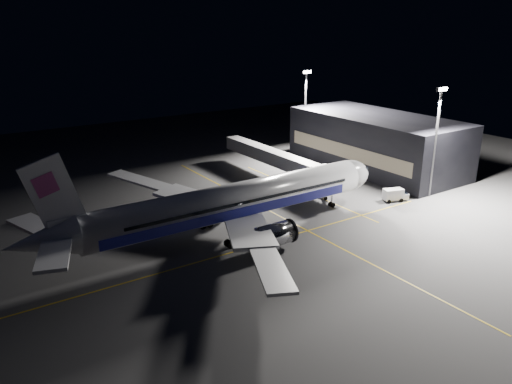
{
  "coord_description": "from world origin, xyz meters",
  "views": [
    {
      "loc": [
        -37.77,
        -62.43,
        31.83
      ],
      "look_at": [
        4.04,
        -0.03,
        6.0
      ],
      "focal_mm": 35.0,
      "sensor_mm": 36.0,
      "label": 1
    }
  ],
  "objects": [
    {
      "name": "service_truck",
      "position": [
        32.35,
        -4.24,
        1.28
      ],
      "size": [
        5.02,
        3.2,
        2.4
      ],
      "rotation": [
        0.0,
        0.0,
        -0.3
      ],
      "color": "white",
      "rests_on": "ground"
    },
    {
      "name": "baggage_tug",
      "position": [
        0.91,
        19.47,
        0.74
      ],
      "size": [
        2.56,
        2.24,
        1.6
      ],
      "rotation": [
        0.0,
        0.0,
        -0.25
      ],
      "color": "black",
      "rests_on": "ground"
    },
    {
      "name": "jet_bridge",
      "position": [
        22.0,
        18.06,
        4.58
      ],
      "size": [
        3.6,
        34.4,
        6.3
      ],
      "color": "#B2B2B7",
      "rests_on": "ground"
    },
    {
      "name": "safety_cone_a",
      "position": [
        -0.97,
        14.0,
        0.29
      ],
      "size": [
        0.39,
        0.39,
        0.58
      ],
      "primitive_type": "cone",
      "color": "#FF580A",
      "rests_on": "ground"
    },
    {
      "name": "safety_cone_b",
      "position": [
        2.89,
        8.06,
        0.31
      ],
      "size": [
        0.41,
        0.41,
        0.62
      ],
      "primitive_type": "cone",
      "color": "#FF580A",
      "rests_on": "ground"
    },
    {
      "name": "airliner",
      "position": [
        -1.08,
        0.0,
        5.16
      ],
      "size": [
        61.48,
        54.22,
        16.64
      ],
      "color": "silver",
      "rests_on": "ground"
    },
    {
      "name": "ground",
      "position": [
        0.0,
        0.0,
        0.0
      ],
      "size": [
        200.0,
        200.0,
        0.0
      ],
      "primitive_type": "plane",
      "color": "#4C4C4F",
      "rests_on": "ground"
    },
    {
      "name": "floodlight_mast_south",
      "position": [
        40.0,
        -6.01,
        12.37
      ],
      "size": [
        2.4,
        0.67,
        20.7
      ],
      "color": "#59595E",
      "rests_on": "ground"
    },
    {
      "name": "guide_line_cross",
      "position": [
        0.0,
        -6.0,
        0.01
      ],
      "size": [
        70.0,
        0.25,
        0.01
      ],
      "primitive_type": "cube",
      "color": "gold",
      "rests_on": "ground"
    },
    {
      "name": "safety_cone_c",
      "position": [
        -5.41,
        14.0,
        0.31
      ],
      "size": [
        0.42,
        0.42,
        0.62
      ],
      "primitive_type": "cone",
      "color": "#FF580A",
      "rests_on": "ground"
    },
    {
      "name": "guide_line_side",
      "position": [
        22.0,
        10.0,
        0.01
      ],
      "size": [
        0.25,
        40.0,
        0.01
      ],
      "primitive_type": "cube",
      "color": "gold",
      "rests_on": "ground"
    },
    {
      "name": "guide_line_main",
      "position": [
        10.0,
        0.0,
        0.01
      ],
      "size": [
        0.25,
        80.0,
        0.01
      ],
      "primitive_type": "cube",
      "color": "gold",
      "rests_on": "ground"
    },
    {
      "name": "terminal",
      "position": [
        45.98,
        14.0,
        6.0
      ],
      "size": [
        18.12,
        40.0,
        12.0
      ],
      "color": "black",
      "rests_on": "ground"
    },
    {
      "name": "floodlight_mast_north",
      "position": [
        40.0,
        31.99,
        12.37
      ],
      "size": [
        2.4,
        0.68,
        20.7
      ],
      "color": "#59595E",
      "rests_on": "ground"
    }
  ]
}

